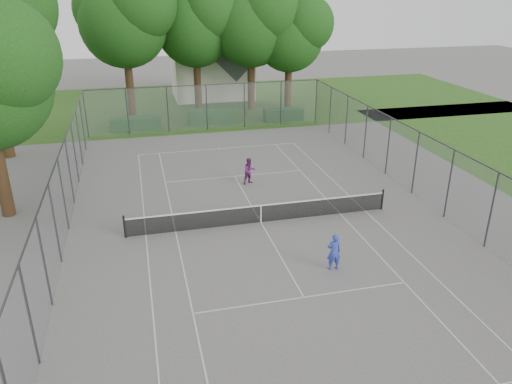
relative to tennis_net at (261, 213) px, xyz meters
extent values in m
plane|color=#5F5D5B|center=(0.00, 0.00, -0.51)|extent=(120.00, 120.00, 0.00)
cube|color=#264D16|center=(0.00, 26.00, -0.51)|extent=(60.00, 20.00, 0.00)
cube|color=beige|center=(0.00, 11.88, -0.50)|extent=(10.97, 0.06, 0.01)
cube|color=beige|center=(-5.49, 0.00, -0.50)|extent=(0.06, 23.77, 0.01)
cube|color=beige|center=(5.49, 0.00, -0.50)|extent=(0.06, 23.77, 0.01)
cube|color=beige|center=(-4.12, 0.00, -0.50)|extent=(0.06, 23.77, 0.01)
cube|color=beige|center=(4.12, 0.00, -0.50)|extent=(0.06, 23.77, 0.01)
cube|color=beige|center=(0.00, -6.40, -0.50)|extent=(8.23, 0.06, 0.01)
cube|color=beige|center=(0.00, 6.40, -0.50)|extent=(8.23, 0.06, 0.01)
cube|color=beige|center=(0.00, 0.00, -0.50)|extent=(0.06, 12.80, 0.01)
cube|color=beige|center=(0.00, 11.73, -0.50)|extent=(0.06, 0.30, 0.01)
cylinder|color=black|center=(-6.39, 0.00, 0.04)|extent=(0.10, 0.10, 1.10)
cylinder|color=black|center=(6.39, 0.00, 0.04)|extent=(0.10, 0.10, 1.10)
cube|color=black|center=(0.00, 0.00, -0.06)|extent=(12.67, 0.01, 0.86)
cube|color=white|center=(0.00, 0.00, 0.40)|extent=(12.77, 0.03, 0.06)
cube|color=white|center=(0.00, 0.00, -0.07)|extent=(0.05, 0.02, 0.88)
cylinder|color=#38383D|center=(-9.00, 17.00, 1.24)|extent=(0.08, 0.08, 3.50)
cylinder|color=#38383D|center=(9.00, 17.00, 1.24)|extent=(0.08, 0.08, 3.50)
cube|color=slate|center=(0.00, 17.00, 1.24)|extent=(18.00, 0.02, 3.50)
cube|color=slate|center=(-9.00, 0.00, 1.24)|extent=(0.02, 34.00, 3.50)
cube|color=slate|center=(9.00, 0.00, 1.24)|extent=(0.02, 34.00, 3.50)
cube|color=#38383D|center=(0.00, 17.00, 2.99)|extent=(18.00, 0.05, 0.05)
cube|color=#38383D|center=(-9.00, 0.00, 2.99)|extent=(0.05, 34.00, 0.05)
cube|color=#38383D|center=(9.00, 0.00, 2.99)|extent=(0.05, 34.00, 0.05)
cylinder|color=#332112|center=(-5.67, 23.19, 2.04)|extent=(0.67, 0.67, 5.10)
sphere|color=#143D10|center=(-5.67, 23.19, 7.13)|extent=(7.26, 7.26, 7.26)
sphere|color=#143D10|center=(-4.22, 22.10, 8.58)|extent=(5.81, 5.81, 5.81)
sphere|color=#143D10|center=(-6.94, 24.10, 8.22)|extent=(5.44, 5.44, 5.44)
cylinder|color=#332112|center=(0.27, 24.11, 1.86)|extent=(0.65, 0.65, 4.74)
sphere|color=#143D10|center=(0.27, 24.11, 6.58)|extent=(6.74, 6.74, 6.74)
sphere|color=#143D10|center=(1.62, 23.10, 7.93)|extent=(5.39, 5.39, 5.39)
sphere|color=#143D10|center=(-0.91, 24.95, 7.59)|extent=(5.05, 5.05, 5.05)
cylinder|color=#332112|center=(4.93, 22.83, 1.87)|extent=(0.65, 0.65, 4.76)
sphere|color=#143D10|center=(4.93, 22.83, 6.61)|extent=(6.77, 6.77, 6.77)
sphere|color=#143D10|center=(6.28, 21.82, 7.97)|extent=(5.41, 5.41, 5.41)
sphere|color=#143D10|center=(3.74, 23.68, 7.63)|extent=(5.07, 5.07, 5.07)
cylinder|color=#332112|center=(8.21, 22.20, 1.58)|extent=(0.63, 0.63, 4.19)
sphere|color=#143D10|center=(8.21, 22.20, 5.76)|extent=(5.96, 5.96, 5.96)
sphere|color=#143D10|center=(9.40, 21.30, 6.95)|extent=(4.77, 4.77, 4.77)
sphere|color=#143D10|center=(7.17, 22.94, 6.66)|extent=(4.47, 4.47, 4.47)
cylinder|color=#332112|center=(-13.82, 13.58, 2.16)|extent=(0.68, 0.68, 5.35)
sphere|color=#143D10|center=(-12.30, 12.44, 9.03)|extent=(6.09, 6.09, 6.09)
cylinder|color=#332112|center=(-12.04, 3.88, 1.69)|extent=(0.64, 0.64, 4.39)
sphere|color=#143D10|center=(-10.79, 2.94, 7.32)|extent=(5.00, 5.00, 5.00)
cube|color=#164718|center=(-5.46, 18.28, -0.03)|extent=(3.88, 1.17, 0.97)
cube|color=#164718|center=(0.70, 18.65, 0.10)|extent=(3.87, 1.11, 1.22)
cube|color=#164718|center=(6.61, 18.28, -0.02)|extent=(3.25, 1.19, 0.98)
cube|color=white|center=(2.35, 28.86, 2.33)|extent=(7.58, 5.69, 5.69)
cube|color=#56565B|center=(2.35, 28.86, 5.17)|extent=(7.50, 5.87, 7.50)
imported|color=#3142B8|center=(1.80, -4.78, 0.28)|extent=(0.60, 0.41, 1.59)
imported|color=#6B2366|center=(0.62, 5.08, 0.26)|extent=(0.90, 0.81, 1.54)
camera|label=1|loc=(-5.42, -21.00, 10.30)|focal=35.00mm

